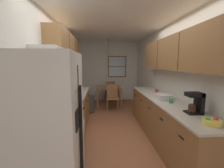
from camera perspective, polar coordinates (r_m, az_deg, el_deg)
name	(u,v)px	position (r m, az deg, el deg)	size (l,w,h in m)	color
ground_plane	(113,123)	(4.19, 0.43, -14.93)	(12.00, 12.00, 0.00)	#995B3D
wall_left	(61,77)	(3.99, -19.26, 2.42)	(0.10, 9.00, 2.55)	silver
wall_right	(163,77)	(4.21, 19.12, 2.69)	(0.10, 9.00, 2.55)	silver
wall_back	(108,71)	(6.51, -1.51, 4.88)	(4.40, 0.10, 2.55)	silver
ceiling_slab	(113,25)	(3.97, 0.47, 21.96)	(4.40, 9.00, 0.08)	white
refrigerator	(48,130)	(1.92, -23.66, -15.98)	(0.75, 0.77, 1.76)	white
stove_range	(61,134)	(2.73, -19.09, -17.71)	(0.66, 0.64, 1.10)	black
microwave_over_range	(50,58)	(2.50, -22.97, 9.23)	(0.39, 0.61, 0.34)	white
counter_left	(74,110)	(3.90, -14.34, -9.87)	(0.64, 1.93, 0.90)	olive
upper_cabinets_left	(66,50)	(3.71, -17.47, 12.30)	(0.33, 2.01, 0.74)	olive
counter_right	(163,119)	(3.43, 19.10, -12.60)	(0.64, 3.15, 0.90)	olive
upper_cabinets_right	(174,53)	(3.24, 22.91, 10.85)	(0.33, 2.83, 0.66)	olive
dining_table	(109,90)	(5.65, -1.24, -2.27)	(0.92, 0.77, 0.74)	olive
dining_chair_near	(112,96)	(5.10, 0.14, -4.80)	(0.40, 0.40, 0.90)	olive
dining_chair_far	(110,90)	(6.26, -0.74, -2.38)	(0.44, 0.44, 0.90)	olive
pendant_light	(109,53)	(5.57, -1.29, 11.90)	(0.30, 0.30, 0.59)	black
back_window	(117,67)	(6.46, 2.01, 6.73)	(0.80, 0.05, 0.91)	brown
trash_bin	(90,104)	(5.00, -8.59, -7.68)	(0.31, 0.31, 0.57)	#3F3F42
storage_canister	(67,95)	(3.11, -16.88, -4.02)	(0.11, 0.11, 0.21)	red
dish_towel	(84,127)	(2.79, -10.92, -16.10)	(0.02, 0.16, 0.24)	silver
coffee_maker	(196,102)	(2.51, 29.75, -6.22)	(0.22, 0.18, 0.31)	black
mug_by_coffeemaker	(156,91)	(3.82, 16.78, -2.65)	(0.11, 0.08, 0.10)	#BF3F33
mug_spare	(171,101)	(2.98, 21.99, -5.98)	(0.12, 0.08, 0.09)	#3F7F4C
fruit_bowl	(212,122)	(2.20, 34.21, -11.94)	(0.21, 0.21, 0.09)	#E5D14C
dish_rack	(163,97)	(3.24, 19.25, -4.64)	(0.28, 0.34, 0.10)	silver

